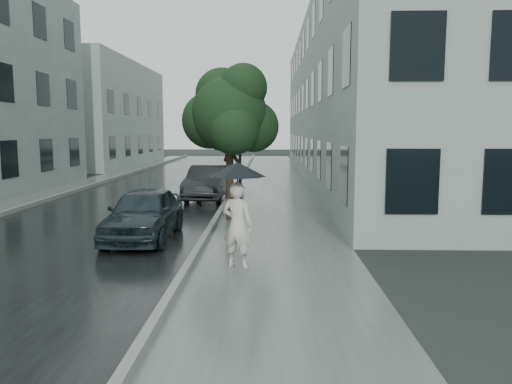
{
  "coord_description": "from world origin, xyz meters",
  "views": [
    {
      "loc": [
        0.03,
        -9.9,
        2.78
      ],
      "look_at": [
        -0.27,
        1.85,
        1.3
      ],
      "focal_mm": 35.0,
      "sensor_mm": 36.0,
      "label": 1
    }
  ],
  "objects_px": {
    "lamp_post": "(236,126)",
    "car_far": "(208,182)",
    "car_near": "(144,213)",
    "street_tree": "(230,114)",
    "pedestrian": "(237,225)"
  },
  "relations": [
    {
      "from": "lamp_post",
      "to": "car_far",
      "type": "bearing_deg",
      "value": -123.13
    },
    {
      "from": "lamp_post",
      "to": "car_near",
      "type": "bearing_deg",
      "value": -83.29
    },
    {
      "from": "lamp_post",
      "to": "street_tree",
      "type": "bearing_deg",
      "value": -69.26
    },
    {
      "from": "street_tree",
      "to": "car_far",
      "type": "distance_m",
      "value": 5.36
    },
    {
      "from": "pedestrian",
      "to": "car_near",
      "type": "xyz_separation_m",
      "value": [
        -2.54,
        2.61,
        -0.22
      ]
    },
    {
      "from": "car_near",
      "to": "pedestrian",
      "type": "bearing_deg",
      "value": -45.78
    },
    {
      "from": "lamp_post",
      "to": "car_far",
      "type": "xyz_separation_m",
      "value": [
        -1.1,
        -0.85,
        -2.23
      ]
    },
    {
      "from": "pedestrian",
      "to": "lamp_post",
      "type": "xyz_separation_m",
      "value": [
        -0.71,
        10.85,
        2.03
      ]
    },
    {
      "from": "car_near",
      "to": "lamp_post",
      "type": "bearing_deg",
      "value": 77.49
    },
    {
      "from": "street_tree",
      "to": "pedestrian",
      "type": "bearing_deg",
      "value": -84.03
    },
    {
      "from": "street_tree",
      "to": "car_far",
      "type": "xyz_separation_m",
      "value": [
        -1.24,
        4.53,
        -2.58
      ]
    },
    {
      "from": "street_tree",
      "to": "car_far",
      "type": "bearing_deg",
      "value": 105.33
    },
    {
      "from": "pedestrian",
      "to": "car_far",
      "type": "height_order",
      "value": "pedestrian"
    },
    {
      "from": "street_tree",
      "to": "car_near",
      "type": "bearing_deg",
      "value": -124.58
    },
    {
      "from": "car_near",
      "to": "car_far",
      "type": "bearing_deg",
      "value": 84.37
    }
  ]
}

